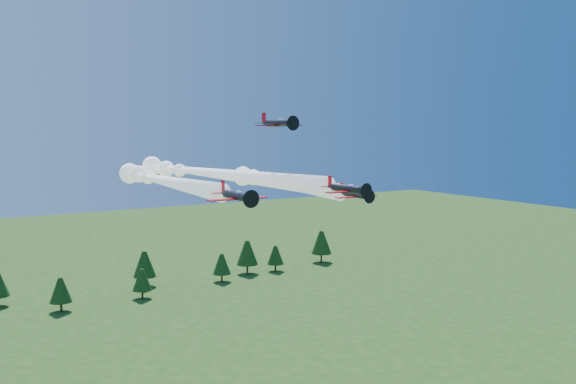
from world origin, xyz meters
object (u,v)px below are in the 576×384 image
plane_lead (210,173)px  plane_slot (278,123)px  plane_right (276,182)px  plane_left (162,180)px

plane_lead → plane_slot: 19.16m
plane_lead → plane_right: plane_lead is taller
plane_lead → plane_right: bearing=-1.8°
plane_lead → plane_left: size_ratio=1.22×
plane_slot → plane_lead: bearing=95.6°
plane_lead → plane_left: 7.88m
plane_left → plane_slot: (9.80, -20.03, 9.06)m
plane_lead → plane_right: (12.85, 0.72, -2.16)m
plane_left → plane_right: bearing=-4.8°
plane_lead → plane_slot: plane_slot is taller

